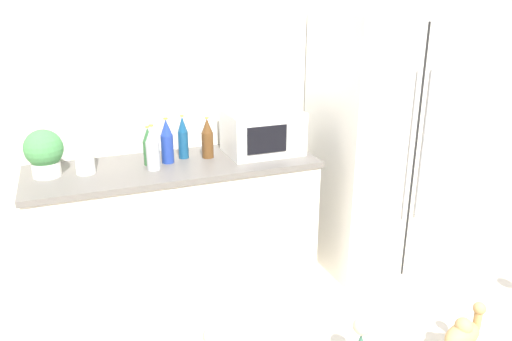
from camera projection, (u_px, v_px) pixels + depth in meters
wall_back at (208, 91)px, 3.38m from camera, size 8.00×0.06×2.55m
back_counter at (178, 229)px, 3.25m from camera, size 1.77×0.63×0.90m
refrigerator at (382, 144)px, 3.54m from camera, size 0.88×0.75×1.78m
potted_plant at (44, 152)px, 2.84m from camera, size 0.22×0.22×0.28m
paper_towel_roll at (84, 151)px, 2.89m from camera, size 0.11×0.11×0.27m
microwave at (263, 132)px, 3.28m from camera, size 0.48×0.37×0.28m
back_bottle_0 at (148, 147)px, 3.04m from camera, size 0.07×0.07×0.24m
back_bottle_1 at (207, 139)px, 3.17m from camera, size 0.08×0.08×0.27m
back_bottle_2 at (167, 142)px, 3.07m from camera, size 0.08×0.08×0.29m
back_bottle_3 at (153, 148)px, 2.95m from camera, size 0.08×0.08×0.28m
back_bottle_4 at (183, 138)px, 3.16m from camera, size 0.07×0.07×0.28m
camel_figurine at (464, 333)px, 1.22m from camera, size 0.13×0.08×0.16m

